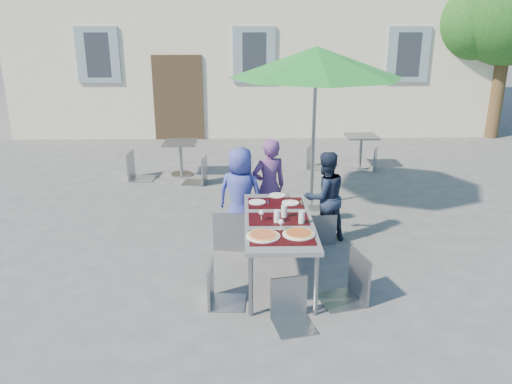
{
  "coord_description": "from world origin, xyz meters",
  "views": [
    {
      "loc": [
        -0.28,
        -5.81,
        2.92
      ],
      "look_at": [
        -0.12,
        0.55,
        0.79
      ],
      "focal_mm": 35.0,
      "sensor_mm": 36.0,
      "label": 1
    }
  ],
  "objects_px": {
    "chair_2": "(322,210)",
    "chair_3": "(219,262)",
    "pizza_near_left": "(263,235)",
    "bg_chair_r_0": "(199,154)",
    "dining_table": "(278,223)",
    "pizza_near_right": "(299,233)",
    "bg_chair_r_1": "(372,145)",
    "cafe_table_0": "(181,153)",
    "chair_1": "(269,213)",
    "child_2": "(325,197)",
    "bg_chair_l_1": "(314,144)",
    "chair_5": "(292,277)",
    "bg_chair_l_0": "(135,148)",
    "child_0": "(240,195)",
    "chair_0": "(231,206)",
    "child_1": "(269,187)",
    "chair_4": "(352,250)",
    "cafe_table_1": "(361,146)",
    "patio_umbrella": "(316,63)"
  },
  "relations": [
    {
      "from": "bg_chair_l_1",
      "to": "bg_chair_r_1",
      "type": "height_order",
      "value": "same"
    },
    {
      "from": "bg_chair_l_0",
      "to": "bg_chair_l_1",
      "type": "bearing_deg",
      "value": 11.39
    },
    {
      "from": "chair_0",
      "to": "bg_chair_r_0",
      "type": "bearing_deg",
      "value": 102.94
    },
    {
      "from": "pizza_near_right",
      "to": "cafe_table_0",
      "type": "xyz_separation_m",
      "value": [
        -1.87,
        4.86,
        -0.31
      ]
    },
    {
      "from": "child_2",
      "to": "bg_chair_r_1",
      "type": "xyz_separation_m",
      "value": [
        1.56,
        3.64,
        -0.13
      ]
    },
    {
      "from": "dining_table",
      "to": "cafe_table_0",
      "type": "bearing_deg",
      "value": 111.0
    },
    {
      "from": "chair_2",
      "to": "bg_chair_r_0",
      "type": "relative_size",
      "value": 0.87
    },
    {
      "from": "chair_4",
      "to": "bg_chair_r_1",
      "type": "bearing_deg",
      "value": 73.97
    },
    {
      "from": "child_0",
      "to": "bg_chair_r_0",
      "type": "relative_size",
      "value": 1.38
    },
    {
      "from": "pizza_near_right",
      "to": "chair_3",
      "type": "height_order",
      "value": "chair_3"
    },
    {
      "from": "chair_5",
      "to": "bg_chair_l_0",
      "type": "relative_size",
      "value": 0.84
    },
    {
      "from": "chair_1",
      "to": "cafe_table_1",
      "type": "bearing_deg",
      "value": 61.68
    },
    {
      "from": "chair_5",
      "to": "bg_chair_r_0",
      "type": "relative_size",
      "value": 0.91
    },
    {
      "from": "chair_3",
      "to": "cafe_table_1",
      "type": "distance_m",
      "value": 6.17
    },
    {
      "from": "chair_1",
      "to": "chair_3",
      "type": "xyz_separation_m",
      "value": [
        -0.62,
        -1.49,
        0.01
      ]
    },
    {
      "from": "dining_table",
      "to": "child_0",
      "type": "relative_size",
      "value": 1.37
    },
    {
      "from": "chair_0",
      "to": "cafe_table_0",
      "type": "distance_m",
      "value": 3.72
    },
    {
      "from": "pizza_near_right",
      "to": "child_1",
      "type": "height_order",
      "value": "child_1"
    },
    {
      "from": "pizza_near_right",
      "to": "cafe_table_0",
      "type": "height_order",
      "value": "pizza_near_right"
    },
    {
      "from": "child_0",
      "to": "chair_3",
      "type": "distance_m",
      "value": 1.77
    },
    {
      "from": "pizza_near_left",
      "to": "chair_1",
      "type": "relative_size",
      "value": 0.43
    },
    {
      "from": "pizza_near_right",
      "to": "child_0",
      "type": "relative_size",
      "value": 0.26
    },
    {
      "from": "chair_0",
      "to": "chair_4",
      "type": "height_order",
      "value": "chair_0"
    },
    {
      "from": "pizza_near_left",
      "to": "child_0",
      "type": "distance_m",
      "value": 1.67
    },
    {
      "from": "bg_chair_r_0",
      "to": "bg_chair_l_0",
      "type": "bearing_deg",
      "value": 166.77
    },
    {
      "from": "chair_5",
      "to": "pizza_near_left",
      "type": "bearing_deg",
      "value": 120.12
    },
    {
      "from": "pizza_near_left",
      "to": "chair_5",
      "type": "xyz_separation_m",
      "value": [
        0.28,
        -0.48,
        -0.25
      ]
    },
    {
      "from": "chair_4",
      "to": "chair_5",
      "type": "height_order",
      "value": "chair_4"
    },
    {
      "from": "chair_2",
      "to": "bg_chair_l_1",
      "type": "xyz_separation_m",
      "value": [
        0.4,
        3.87,
        0.03
      ]
    },
    {
      "from": "chair_5",
      "to": "cafe_table_0",
      "type": "relative_size",
      "value": 1.28
    },
    {
      "from": "child_2",
      "to": "bg_chair_r_0",
      "type": "height_order",
      "value": "child_2"
    },
    {
      "from": "child_0",
      "to": "bg_chair_r_0",
      "type": "distance_m",
      "value": 2.82
    },
    {
      "from": "chair_2",
      "to": "patio_umbrella",
      "type": "distance_m",
      "value": 2.39
    },
    {
      "from": "pizza_near_left",
      "to": "bg_chair_r_0",
      "type": "height_order",
      "value": "bg_chair_r_0"
    },
    {
      "from": "chair_3",
      "to": "bg_chair_r_0",
      "type": "bearing_deg",
      "value": 97.51
    },
    {
      "from": "pizza_near_right",
      "to": "patio_umbrella",
      "type": "height_order",
      "value": "patio_umbrella"
    },
    {
      "from": "chair_4",
      "to": "cafe_table_1",
      "type": "xyz_separation_m",
      "value": [
        1.34,
        5.46,
        -0.15
      ]
    },
    {
      "from": "patio_umbrella",
      "to": "cafe_table_0",
      "type": "xyz_separation_m",
      "value": [
        -2.41,
        1.91,
        -1.9
      ]
    },
    {
      "from": "pizza_near_right",
      "to": "chair_5",
      "type": "distance_m",
      "value": 0.59
    },
    {
      "from": "pizza_near_left",
      "to": "child_2",
      "type": "relative_size",
      "value": 0.29
    },
    {
      "from": "chair_2",
      "to": "chair_3",
      "type": "height_order",
      "value": "chair_3"
    },
    {
      "from": "child_0",
      "to": "bg_chair_l_1",
      "type": "bearing_deg",
      "value": -94.04
    },
    {
      "from": "patio_umbrella",
      "to": "bg_chair_l_1",
      "type": "bearing_deg",
      "value": 81.72
    },
    {
      "from": "child_1",
      "to": "bg_chair_r_1",
      "type": "xyz_separation_m",
      "value": [
        2.33,
        3.36,
        -0.19
      ]
    },
    {
      "from": "bg_chair_r_1",
      "to": "cafe_table_0",
      "type": "bearing_deg",
      "value": -175.19
    },
    {
      "from": "chair_5",
      "to": "cafe_table_1",
      "type": "distance_m",
      "value": 6.23
    },
    {
      "from": "chair_3",
      "to": "chair_5",
      "type": "relative_size",
      "value": 0.98
    },
    {
      "from": "child_0",
      "to": "cafe_table_1",
      "type": "xyz_separation_m",
      "value": [
        2.56,
        3.76,
        -0.21
      ]
    },
    {
      "from": "dining_table",
      "to": "pizza_near_right",
      "type": "height_order",
      "value": "pizza_near_right"
    },
    {
      "from": "child_1",
      "to": "bg_chair_r_1",
      "type": "distance_m",
      "value": 4.09
    }
  ]
}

